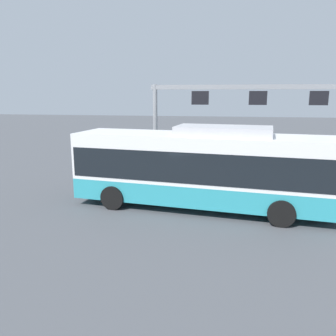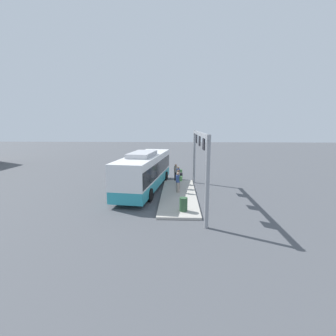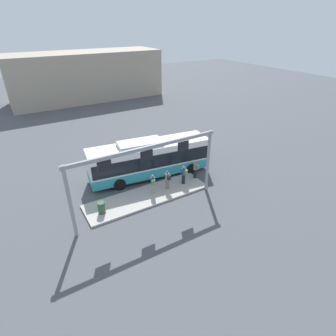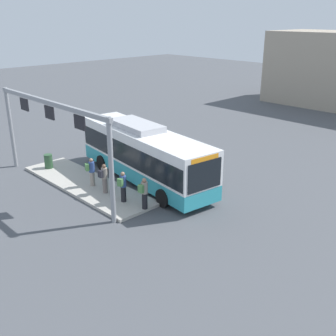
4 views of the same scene
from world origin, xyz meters
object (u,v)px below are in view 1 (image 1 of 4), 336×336
(person_waiting_near, at_px, (145,168))
(trash_bin, at_px, (323,180))
(person_waiting_mid, at_px, (205,169))
(person_waiting_far, at_px, (232,170))
(person_boarding, at_px, (173,168))
(bus_main, at_px, (203,166))

(person_waiting_near, bearing_deg, trash_bin, 85.71)
(person_waiting_mid, bearing_deg, person_waiting_far, 84.87)
(trash_bin, bearing_deg, person_waiting_near, 3.66)
(person_boarding, relative_size, person_waiting_far, 1.00)
(bus_main, height_order, person_waiting_mid, bus_main)
(person_waiting_far, distance_m, trash_bin, 4.42)
(person_boarding, bearing_deg, trash_bin, 73.96)
(person_waiting_near, distance_m, person_waiting_far, 4.34)
(trash_bin, bearing_deg, person_waiting_far, 4.42)
(person_waiting_far, bearing_deg, person_waiting_mid, -74.22)
(bus_main, height_order, person_waiting_far, bus_main)
(person_waiting_mid, xyz_separation_m, person_waiting_far, (-1.31, 0.05, 0.00))
(trash_bin, bearing_deg, person_boarding, 2.47)
(person_waiting_mid, bearing_deg, person_boarding, -92.07)
(person_waiting_near, height_order, trash_bin, person_waiting_near)
(bus_main, bearing_deg, trash_bin, -142.60)
(person_boarding, xyz_separation_m, person_waiting_near, (1.41, 0.24, 0.00))
(person_boarding, bearing_deg, person_waiting_mid, 72.40)
(person_boarding, distance_m, trash_bin, 7.34)
(person_boarding, distance_m, person_waiting_near, 1.43)
(person_waiting_near, xyz_separation_m, person_waiting_mid, (-3.02, -0.27, 0.00))
(person_boarding, height_order, person_waiting_near, same)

